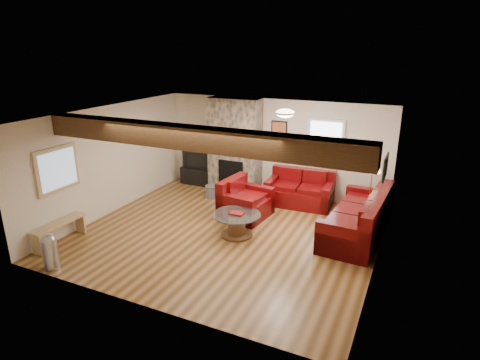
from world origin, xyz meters
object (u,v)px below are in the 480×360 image
Objects in this scene: coffee_table at (237,225)px; sofa_three at (357,215)px; loveseat at (300,188)px; floor_lamp at (373,170)px; armchair_red at (246,199)px; tv_cabinet at (198,176)px; television at (197,160)px.

sofa_three is at bearing 25.13° from coffee_table.
floor_lamp reaches higher than loveseat.
loveseat is 1.54m from armchair_red.
tv_cabinet is 1.13× the size of television.
loveseat is at bearing -5.55° from tv_cabinet.
loveseat is 3.11m from tv_cabinet.
armchair_red reaches higher than loveseat.
sofa_three is 2.53× the size of tv_cabinet.
armchair_red is at bearing -84.45° from sofa_three.
loveseat is 1.61× the size of coffee_table.
floor_lamp is at bearing -7.15° from television.
floor_lamp is (0.11, 0.87, 0.73)m from sofa_three.
television is 0.60× the size of floor_lamp.
television is (-3.09, 0.30, 0.30)m from loveseat.
loveseat is 1.88× the size of television.
television is (0.00, 0.00, 0.48)m from tv_cabinet.
loveseat is 3.12m from television.
coffee_table is 3.19m from floor_lamp.
armchair_red reaches higher than tv_cabinet.
coffee_table is at bearing -61.16° from sofa_three.
television is 4.84m from floor_lamp.
sofa_three is 1.97m from loveseat.
sofa_three reaches higher than armchair_red.
floor_lamp reaches higher than coffee_table.
loveseat is at bearing 169.94° from floor_lamp.
coffee_table is (-0.67, -2.22, -0.18)m from loveseat.
coffee_table is at bearing -46.17° from tv_cabinet.
tv_cabinet is at bearing -103.78° from sofa_three.
television is at bearing 0.00° from tv_cabinet.
floor_lamp is at bearing -63.46° from armchair_red.
loveseat is 1.89m from floor_lamp.
tv_cabinet is (-2.42, 2.52, -0.00)m from coffee_table.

